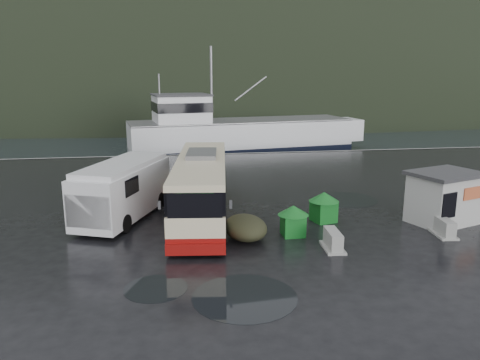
{
  "coord_description": "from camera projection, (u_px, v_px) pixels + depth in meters",
  "views": [
    {
      "loc": [
        -1.82,
        -20.63,
        7.14
      ],
      "look_at": [
        1.65,
        2.48,
        1.7
      ],
      "focal_mm": 35.0,
      "sensor_mm": 36.0,
      "label": 1
    }
  ],
  "objects": [
    {
      "name": "dome_tent",
      "position": [
        245.0,
        238.0,
        20.49
      ],
      "size": [
        2.05,
        2.72,
        1.01
      ],
      "primitive_type": null,
      "rotation": [
        0.0,
        0.0,
        0.09
      ],
      "color": "#2B2C1A",
      "rests_on": "ground"
    },
    {
      "name": "waste_bin_left",
      "position": [
        293.0,
        235.0,
        20.88
      ],
      "size": [
        1.01,
        1.01,
        1.38
      ],
      "primitive_type": null,
      "rotation": [
        0.0,
        0.0,
        0.02
      ],
      "color": "#12681F",
      "rests_on": "ground"
    },
    {
      "name": "ground",
      "position": [
        213.0,
        229.0,
        21.75
      ],
      "size": [
        160.0,
        160.0,
        0.0
      ],
      "primitive_type": "plane",
      "color": "black",
      "rests_on": "ground"
    },
    {
      "name": "jersey_barrier_b",
      "position": [
        443.0,
        235.0,
        20.9
      ],
      "size": [
        0.91,
        1.6,
        0.77
      ],
      "primitive_type": null,
      "rotation": [
        0.0,
        0.0,
        -0.1
      ],
      "color": "#999993",
      "rests_on": "ground"
    },
    {
      "name": "ticket_kiosk",
      "position": [
        441.0,
        222.0,
        22.65
      ],
      "size": [
        3.83,
        3.35,
        2.51
      ],
      "primitive_type": null,
      "rotation": [
        0.0,
        0.0,
        0.33
      ],
      "color": "beige",
      "rests_on": "ground"
    },
    {
      "name": "quay_edge",
      "position": [
        192.0,
        155.0,
        41.02
      ],
      "size": [
        160.0,
        0.6,
        1.5
      ],
      "primitive_type": "cube",
      "color": "#999993",
      "rests_on": "ground"
    },
    {
      "name": "waste_bin_right",
      "position": [
        323.0,
        221.0,
        22.85
      ],
      "size": [
        1.28,
        1.28,
        1.47
      ],
      "primitive_type": null,
      "rotation": [
        0.0,
        0.0,
        0.25
      ],
      "color": "#12681F",
      "rests_on": "ground"
    },
    {
      "name": "fishing_trawler",
      "position": [
        241.0,
        139.0,
        50.36
      ],
      "size": [
        28.5,
        10.53,
        11.15
      ],
      "primitive_type": null,
      "rotation": [
        0.0,
        0.0,
        0.16
      ],
      "color": "white",
      "rests_on": "ground"
    },
    {
      "name": "headland",
      "position": [
        190.0,
        84.0,
        263.99
      ],
      "size": [
        780.0,
        540.0,
        570.0
      ],
      "primitive_type": "ellipsoid",
      "color": "black",
      "rests_on": "ground"
    },
    {
      "name": "jersey_barrier_a",
      "position": [
        333.0,
        249.0,
        19.29
      ],
      "size": [
        0.89,
        1.6,
        0.77
      ],
      "primitive_type": null,
      "rotation": [
        0.0,
        0.0,
        -0.08
      ],
      "color": "#999993",
      "rests_on": "ground"
    },
    {
      "name": "white_van",
      "position": [
        125.0,
        218.0,
        23.36
      ],
      "size": [
        4.67,
        7.19,
        2.85
      ],
      "primitive_type": null,
      "rotation": [
        0.0,
        0.0,
        -0.38
      ],
      "color": "white",
      "rests_on": "ground"
    },
    {
      "name": "harbor_water",
      "position": [
        176.0,
        98.0,
        127.7
      ],
      "size": [
        300.0,
        180.0,
        0.02
      ],
      "primitive_type": "cube",
      "color": "black",
      "rests_on": "ground"
    },
    {
      "name": "puddles",
      "position": [
        290.0,
        242.0,
        20.07
      ],
      "size": [
        13.33,
        14.28,
        0.01
      ],
      "color": "black",
      "rests_on": "ground"
    },
    {
      "name": "coach_bus",
      "position": [
        202.0,
        216.0,
        23.63
      ],
      "size": [
        4.1,
        11.5,
        3.18
      ],
      "primitive_type": null,
      "rotation": [
        0.0,
        0.0,
        -0.11
      ],
      "color": "beige",
      "rests_on": "ground"
    }
  ]
}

